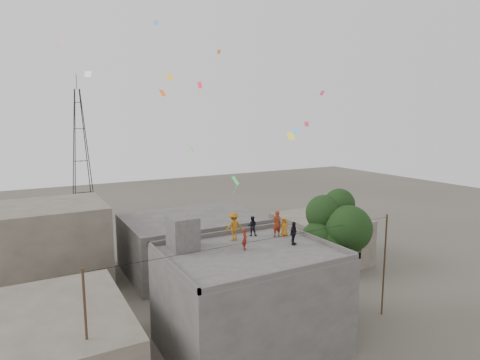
% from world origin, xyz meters
% --- Properties ---
extents(ground, '(140.00, 140.00, 0.00)m').
position_xyz_m(ground, '(0.00, 0.00, 0.00)').
color(ground, '#47423B').
rests_on(ground, ground).
extents(main_building, '(10.00, 8.00, 6.10)m').
position_xyz_m(main_building, '(0.00, 0.00, 3.05)').
color(main_building, '#454340').
rests_on(main_building, ground).
extents(parapet, '(10.00, 8.00, 0.30)m').
position_xyz_m(parapet, '(0.00, 0.00, 6.25)').
color(parapet, '#454340').
rests_on(parapet, main_building).
extents(stair_head_box, '(1.60, 1.80, 2.00)m').
position_xyz_m(stair_head_box, '(-3.20, 2.60, 7.10)').
color(stair_head_box, '#454340').
rests_on(stair_head_box, main_building).
extents(neighbor_west, '(8.00, 10.00, 4.00)m').
position_xyz_m(neighbor_west, '(-11.00, 2.00, 2.00)').
color(neighbor_west, '#585146').
rests_on(neighbor_west, ground).
extents(neighbor_north, '(12.00, 9.00, 5.00)m').
position_xyz_m(neighbor_north, '(2.00, 14.00, 2.50)').
color(neighbor_north, '#454340').
rests_on(neighbor_north, ground).
extents(neighbor_northwest, '(9.00, 8.00, 7.00)m').
position_xyz_m(neighbor_northwest, '(-10.00, 16.00, 3.50)').
color(neighbor_northwest, '#585146').
rests_on(neighbor_northwest, ground).
extents(neighbor_east, '(7.00, 8.00, 4.40)m').
position_xyz_m(neighbor_east, '(14.00, 10.00, 2.20)').
color(neighbor_east, '#585146').
rests_on(neighbor_east, ground).
extents(tree, '(4.90, 4.60, 9.10)m').
position_xyz_m(tree, '(7.37, 0.60, 6.10)').
color(tree, black).
rests_on(tree, ground).
extents(utility_line, '(20.12, 0.62, 7.40)m').
position_xyz_m(utility_line, '(0.50, -1.25, 3.83)').
color(utility_line, black).
rests_on(utility_line, ground).
extents(transmission_tower, '(2.97, 2.97, 20.01)m').
position_xyz_m(transmission_tower, '(-4.00, 40.00, 9.07)').
color(transmission_tower, black).
rests_on(transmission_tower, ground).
extents(person_red_adult, '(0.67, 0.45, 1.79)m').
position_xyz_m(person_red_adult, '(3.23, 1.91, 6.99)').
color(person_red_adult, maroon).
rests_on(person_red_adult, main_building).
extents(person_orange_child, '(0.73, 0.70, 1.26)m').
position_xyz_m(person_orange_child, '(3.78, 1.80, 6.73)').
color(person_orange_child, '#C07016').
rests_on(person_orange_child, main_building).
extents(person_dark_child, '(0.83, 0.79, 1.36)m').
position_xyz_m(person_dark_child, '(1.89, 2.88, 6.78)').
color(person_dark_child, black).
rests_on(person_dark_child, main_building).
extents(person_dark_adult, '(0.94, 0.75, 1.49)m').
position_xyz_m(person_dark_adult, '(3.17, -0.07, 6.84)').
color(person_dark_adult, black).
rests_on(person_dark_adult, main_building).
extents(person_orange_adult, '(1.23, 0.74, 1.87)m').
position_xyz_m(person_orange_adult, '(0.33, 2.62, 7.04)').
color(person_orange_adult, '#9B5911').
rests_on(person_orange_adult, main_building).
extents(person_red_child, '(0.51, 0.58, 1.35)m').
position_xyz_m(person_red_child, '(-0.01, 0.56, 6.77)').
color(person_red_child, maroon).
rests_on(person_red_child, main_building).
extents(kites, '(21.39, 17.34, 11.93)m').
position_xyz_m(kites, '(1.35, 6.69, 15.20)').
color(kites, '#FF501A').
rests_on(kites, ground).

